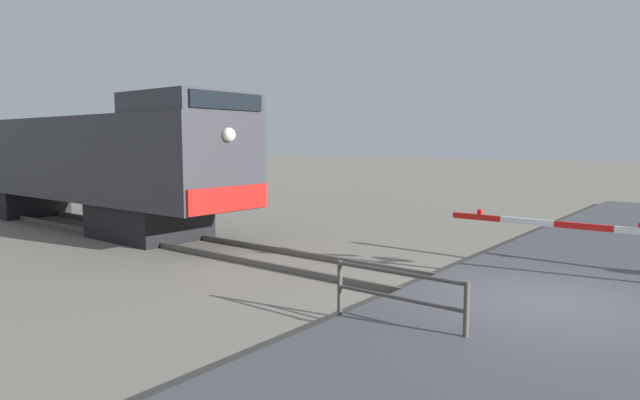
% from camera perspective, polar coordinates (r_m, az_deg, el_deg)
% --- Properties ---
extents(ground_plane, '(160.00, 160.00, 0.00)m').
position_cam_1_polar(ground_plane, '(10.08, 23.05, -10.81)').
color(ground_plane, gray).
extents(rail_track_left, '(0.08, 80.00, 0.15)m').
position_cam_1_polar(rail_track_left, '(9.39, 21.90, -11.52)').
color(rail_track_left, '#59544C').
rests_on(rail_track_left, ground_plane).
extents(rail_track_right, '(0.08, 80.00, 0.15)m').
position_cam_1_polar(rail_track_right, '(10.73, 24.09, -9.41)').
color(rail_track_right, '#59544C').
rests_on(rail_track_right, ground_plane).
extents(road_surface, '(36.00, 4.73, 0.17)m').
position_cam_1_polar(road_surface, '(10.06, 23.07, -10.35)').
color(road_surface, '#47474C').
rests_on(road_surface, ground_plane).
extents(locomotive, '(2.81, 15.87, 4.16)m').
position_cam_1_polar(locomotive, '(20.26, -24.36, 3.68)').
color(locomotive, black).
rests_on(locomotive, ground_plane).
extents(guard_railing, '(0.08, 2.24, 0.95)m').
position_cam_1_polar(guard_railing, '(8.28, 8.27, -9.65)').
color(guard_railing, '#4C4742').
rests_on(guard_railing, ground_plane).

